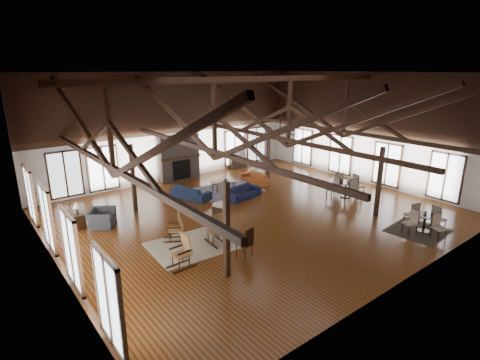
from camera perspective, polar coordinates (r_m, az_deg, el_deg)
floor at (r=16.65m, az=2.08°, el=-5.09°), size 16.00×16.00×0.00m
ceiling at (r=15.47m, az=2.32°, el=16.03°), size 16.00×14.00×0.02m
wall_back at (r=21.53m, az=-10.00°, el=7.95°), size 16.00×0.02×6.00m
wall_front at (r=11.53m, az=25.21°, el=-0.93°), size 16.00×0.02×6.00m
wall_left at (r=12.39m, az=-27.41°, el=-0.07°), size 0.02×14.00×6.00m
wall_right at (r=21.75m, az=18.69°, el=7.42°), size 0.02×14.00×6.00m
roof_truss at (r=15.61m, az=2.24°, el=8.78°), size 15.60×14.07×3.14m
post_grid at (r=16.15m, az=2.14°, el=-0.06°), size 8.16×7.16×3.05m
fireplace at (r=21.57m, az=-9.35°, el=3.36°), size 2.50×0.69×2.60m
ceiling_fan at (r=15.26m, az=6.12°, el=7.38°), size 1.60×1.60×0.75m
sofa_navy_front at (r=18.49m, az=0.51°, el=-1.88°), size 2.09×1.10×0.58m
sofa_navy_left at (r=18.61m, az=-7.52°, el=-1.85°), size 2.23×1.41×0.61m
sofa_orange at (r=21.01m, az=2.27°, el=0.34°), size 1.86×0.79×0.54m
coffee_table at (r=19.68m, az=-2.59°, el=-0.33°), size 1.40×1.02×0.48m
vase at (r=19.69m, az=-2.22°, el=0.12°), size 0.20×0.20×0.17m
armchair at (r=16.21m, az=-20.32°, el=-5.48°), size 1.37×1.41×0.70m
side_table_lamp at (r=16.31m, az=-23.42°, el=-5.38°), size 0.45×0.45×1.14m
rocking_chair_a at (r=14.16m, az=-9.50°, el=-7.08°), size 0.97×0.83×1.11m
rocking_chair_b at (r=13.65m, az=-3.47°, el=-7.58°), size 0.59×0.99×1.22m
rocking_chair_c at (r=12.36m, az=-8.64°, el=-10.66°), size 0.90×0.52×1.14m
side_chair_a at (r=14.63m, az=-3.28°, el=-5.71°), size 0.58×0.58×1.05m
side_chair_b at (r=12.68m, az=1.04°, el=-9.23°), size 0.56×0.56×1.09m
cafe_table_near at (r=16.36m, az=26.33°, el=-5.47°), size 1.91×1.91×0.98m
cafe_table_far at (r=19.30m, az=15.84°, el=-0.96°), size 2.09×2.09×1.07m
cup_near at (r=16.34m, az=26.42°, el=-4.49°), size 0.16×0.16×0.11m
cup_far at (r=19.28m, az=16.15°, el=-0.11°), size 0.13×0.13×0.10m
tv_console at (r=24.15m, az=-0.37°, el=2.60°), size 1.20×0.45×0.60m
television at (r=23.98m, az=-0.46°, el=3.96°), size 1.03×0.27×0.59m
rug_tan at (r=13.88m, az=-7.23°, el=-9.83°), size 3.14×2.54×0.01m
rug_navy at (r=19.77m, az=-1.94°, el=-1.50°), size 3.52×2.77×0.01m
rug_dark at (r=16.52m, az=25.47°, el=-6.97°), size 2.30×2.13×0.01m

